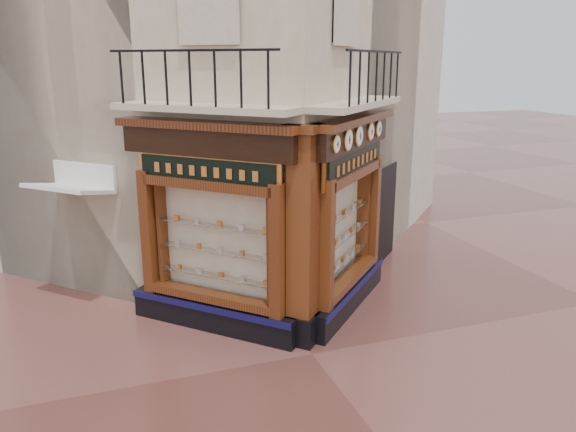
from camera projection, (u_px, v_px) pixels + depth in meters
name	position (u px, v px, depth m)	size (l,w,h in m)	color
ground	(312.00, 354.00, 9.88)	(80.00, 80.00, 0.00)	#552C27
main_building	(222.00, 18.00, 13.87)	(8.00, 8.00, 12.00)	beige
neighbour_left	(115.00, 41.00, 15.46)	(8.00, 8.00, 11.00)	beige
neighbour_right	(284.00, 43.00, 17.05)	(8.00, 8.00, 11.00)	beige
shopfront_left	(211.00, 230.00, 10.33)	(2.86, 2.86, 3.98)	black
shopfront_right	(349.00, 217.00, 11.23)	(2.86, 2.86, 3.98)	black
corner_pilaster	(303.00, 241.00, 9.81)	(0.85, 0.85, 3.98)	black
balcony	(284.00, 105.00, 10.10)	(5.94, 2.97, 1.03)	beige
clock_a	(336.00, 144.00, 9.53)	(0.26, 0.26, 0.31)	gold
clock_b	(348.00, 140.00, 10.05)	(0.32, 0.32, 0.40)	gold
clock_c	(359.00, 136.00, 10.58)	(0.32, 0.32, 0.40)	gold
clock_d	(370.00, 132.00, 11.21)	(0.29, 0.29, 0.36)	gold
clock_e	(378.00, 129.00, 11.68)	(0.27, 0.27, 0.34)	gold
awning	(81.00, 303.00, 11.96)	(1.64, 0.98, 0.08)	white
signboard_left	(206.00, 171.00, 9.96)	(2.16, 2.16, 0.58)	#C7813A
signboard_right	(355.00, 161.00, 10.90)	(2.29, 2.29, 0.62)	#C7813A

